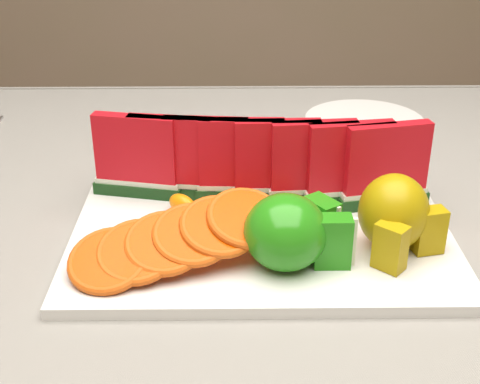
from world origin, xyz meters
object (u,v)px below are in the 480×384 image
object	(u,v)px
apple_cluster	(293,232)
side_plate	(364,122)
platter	(261,229)
pear_cluster	(395,215)

from	to	relation	value
apple_cluster	side_plate	distance (m)	0.42
apple_cluster	side_plate	size ratio (longest dim) A/B	0.52
platter	pear_cluster	xyz separation A→B (m)	(0.13, -0.05, 0.04)
platter	apple_cluster	world-z (taller)	apple_cluster
apple_cluster	pear_cluster	bearing A→B (deg)	12.56
platter	pear_cluster	world-z (taller)	pear_cluster
platter	side_plate	distance (m)	0.37
apple_cluster	side_plate	bearing A→B (deg)	70.14
side_plate	apple_cluster	bearing A→B (deg)	-109.86
apple_cluster	platter	bearing A→B (deg)	110.21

